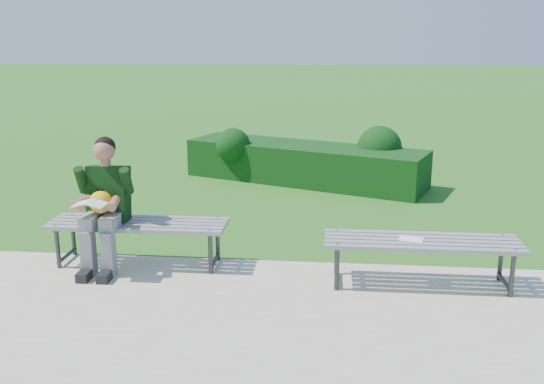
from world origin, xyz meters
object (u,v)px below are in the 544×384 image
at_px(bench_left, 138,227).
at_px(bench_right, 422,245).
at_px(hedge, 309,160).
at_px(paper_sheet, 411,239).
at_px(seated_boy, 104,200).

xyz_separation_m(bench_left, bench_right, (2.79, -0.28, 0.00)).
bearing_deg(hedge, paper_sheet, -74.99).
xyz_separation_m(bench_left, seated_boy, (-0.30, -0.09, 0.30)).
bearing_deg(paper_sheet, seated_boy, 176.45).
xyz_separation_m(seated_boy, paper_sheet, (2.99, -0.19, -0.24)).
distance_m(bench_left, bench_right, 2.81).
relative_size(seated_boy, paper_sheet, 5.24).
bearing_deg(seated_boy, bench_right, -3.44).
distance_m(bench_left, paper_sheet, 2.71).
distance_m(bench_right, paper_sheet, 0.12).
relative_size(bench_right, paper_sheet, 7.17).
bearing_deg(seated_boy, bench_left, 17.24).
relative_size(hedge, bench_right, 2.19).
bearing_deg(bench_right, hedge, 106.31).
relative_size(hedge, seated_boy, 3.00).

